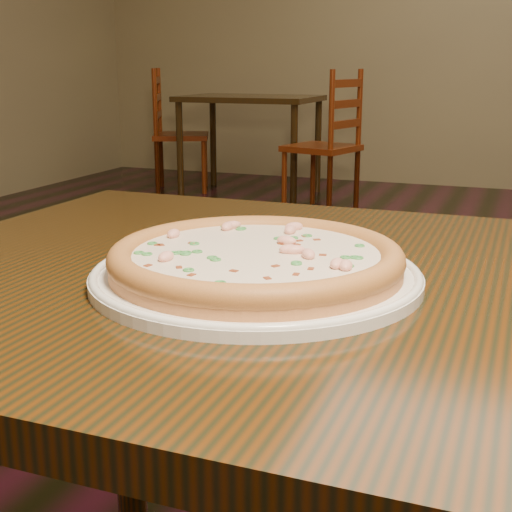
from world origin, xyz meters
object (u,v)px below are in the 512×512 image
(bg_table_left, at_px, (250,109))
(chair_b, at_px, (329,147))
(pizza, at_px, (256,259))
(chair_a, at_px, (174,135))
(hero_table, at_px, (370,364))
(plate, at_px, (256,275))

(bg_table_left, height_order, chair_b, chair_b)
(pizza, distance_m, chair_a, 4.97)
(chair_a, bearing_deg, hero_table, -59.84)
(plate, bearing_deg, pizza, 88.86)
(bg_table_left, distance_m, chair_a, 0.67)
(chair_a, relative_size, chair_b, 1.00)
(chair_b, bearing_deg, chair_a, 164.21)
(chair_a, bearing_deg, pizza, -61.33)
(chair_a, xyz_separation_m, chair_b, (1.37, -0.39, 0.00))
(pizza, xyz_separation_m, bg_table_left, (-1.75, 4.39, -0.12))
(plate, distance_m, bg_table_left, 4.73)
(plate, relative_size, chair_a, 0.38)
(plate, height_order, chair_b, chair_b)
(chair_b, bearing_deg, hero_table, -73.87)
(plate, distance_m, pizza, 0.02)
(chair_a, bearing_deg, chair_b, -15.79)
(hero_table, height_order, pizza, pizza)
(hero_table, distance_m, chair_a, 4.98)
(hero_table, xyz_separation_m, bg_table_left, (-1.87, 4.34, 0.00))
(pizza, height_order, chair_a, chair_a)
(plate, bearing_deg, bg_table_left, 111.71)
(bg_table_left, distance_m, chair_b, 0.88)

